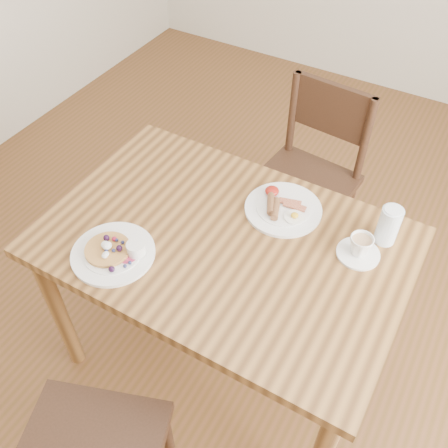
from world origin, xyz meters
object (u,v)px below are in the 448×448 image
at_px(pancake_plate, 114,252).
at_px(breakfast_plate, 282,208).
at_px(teacup_saucer, 360,247).
at_px(water_glass, 388,225).
at_px(dining_table, 224,258).
at_px(chair_far, 309,173).

bearing_deg(pancake_plate, breakfast_plate, 50.27).
distance_m(breakfast_plate, teacup_saucer, 0.31).
bearing_deg(teacup_saucer, pancake_plate, -149.90).
height_order(pancake_plate, breakfast_plate, pancake_plate).
height_order(teacup_saucer, water_glass, water_glass).
height_order(dining_table, chair_far, chair_far).
height_order(chair_far, water_glass, water_glass).
height_order(dining_table, teacup_saucer, teacup_saucer).
relative_size(chair_far, teacup_saucer, 6.29).
height_order(breakfast_plate, teacup_saucer, teacup_saucer).
height_order(pancake_plate, teacup_saucer, teacup_saucer).
bearing_deg(pancake_plate, dining_table, 41.19).
bearing_deg(chair_far, teacup_saucer, 129.11).
xyz_separation_m(teacup_saucer, water_glass, (0.05, 0.10, 0.04)).
bearing_deg(dining_table, chair_far, 88.60).
bearing_deg(water_glass, chair_far, 132.28).
relative_size(dining_table, breakfast_plate, 4.44).
bearing_deg(breakfast_plate, chair_far, 99.67).
bearing_deg(teacup_saucer, water_glass, 63.09).
xyz_separation_m(chair_far, teacup_saucer, (0.39, -0.59, 0.29)).
bearing_deg(chair_far, water_glass, 137.92).
bearing_deg(breakfast_plate, water_glass, 6.75).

